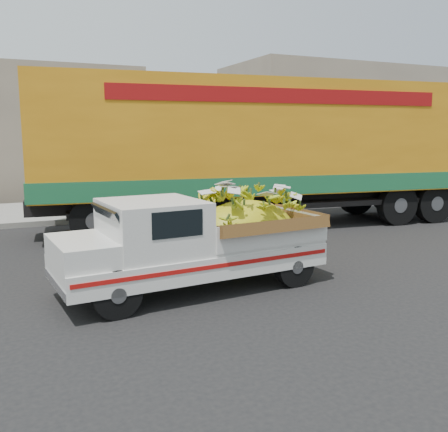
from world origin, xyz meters
name	(u,v)px	position (x,y,z in m)	size (l,w,h in m)	color
ground	(265,269)	(0.00, 0.00, 0.00)	(100.00, 100.00, 0.00)	black
curb	(163,215)	(0.00, 6.33, 0.07)	(60.00, 0.25, 0.15)	gray
sidewalk	(144,206)	(0.00, 8.43, 0.07)	(60.00, 4.00, 0.14)	gray
building_right	(352,124)	(14.00, 15.33, 3.00)	(14.00, 6.00, 6.00)	gray
pickup_truck	(211,239)	(-1.34, -0.59, 0.79)	(4.31, 1.89, 1.47)	black
semi_trailer	(266,147)	(2.12, 3.88, 2.12)	(12.04, 3.80, 3.80)	black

